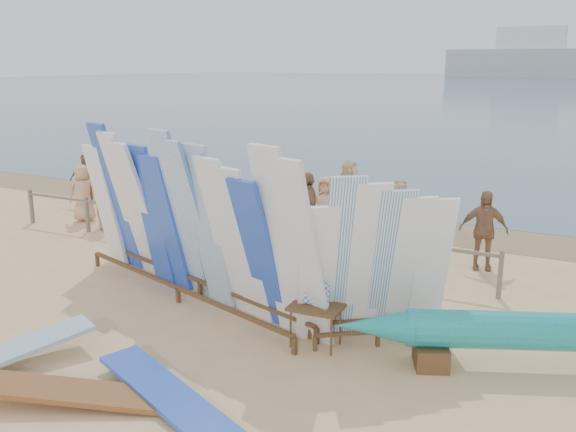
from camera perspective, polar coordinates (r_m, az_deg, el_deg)
The scene contains 26 objects.
ground at distance 11.61m, azimuth -14.43°, elevation -7.39°, with size 160.00×160.00×0.00m, color #DDB47F.
ocean at distance 136.28m, azimuth 24.29°, elevation 11.13°, with size 320.00×240.00×0.02m, color #405C73.
wet_sand_strip at distance 17.38m, azimuth 1.27°, elevation 0.23°, with size 40.00×2.60×0.01m, color olive.
distant_ship at distance 189.01m, azimuth 21.65°, elevation 13.48°, with size 45.00×8.00×14.00m.
fence at distance 13.68m, azimuth -6.35°, elevation -0.96°, with size 12.08×0.08×0.90m.
main_surfboard_rack at distance 10.90m, azimuth -9.46°, elevation -0.86°, with size 6.14×2.53×3.10m.
side_surfboard_rack at distance 9.27m, azimuth 8.18°, elevation -4.78°, with size 2.21×1.83×2.66m.
outrigger_canoe at distance 9.28m, azimuth 23.52°, elevation -10.10°, with size 5.71×2.79×0.85m.
vendor_table at distance 9.31m, azimuth 2.61°, elevation -10.12°, with size 0.81×0.59×1.04m.
flat_board_d at distance 8.17m, azimuth -11.06°, elevation -16.83°, with size 0.56×2.70×0.07m, color blue.
flat_board_c at distance 8.46m, azimuth -19.03°, elevation -16.23°, with size 0.56×2.70×0.07m, color brown.
beach_chair_left at distance 14.78m, azimuth -7.34°, elevation -1.47°, with size 0.60×0.61×0.77m.
beach_chair_right at distance 14.18m, azimuth 1.71°, elevation -2.02°, with size 0.53×0.55×0.79m.
stroller at distance 13.76m, azimuth 1.59°, elevation -1.81°, with size 0.57×0.76×0.98m.
beachgoer_8 at distance 13.63m, azimuth 10.13°, elevation -0.33°, with size 0.80×0.38×1.64m, color beige.
beachgoer_7 at distance 14.22m, azimuth 10.54°, elevation 0.17°, with size 0.58×0.32×1.60m, color #8C6042.
beachgoer_0 at distance 17.31m, azimuth -18.62°, elevation 2.05°, with size 0.76×0.36×1.55m, color tan.
beachgoer_1 at distance 18.05m, azimuth -12.96°, elevation 2.92°, with size 0.57×0.31×1.55m, color #8C6042.
beachgoer_4 at distance 13.91m, azimuth 1.86°, elevation 0.47°, with size 1.04×0.45×1.78m, color #8C6042.
beachgoer_11 at distance 19.23m, azimuth -11.40°, elevation 3.97°, with size 1.62×0.53×1.75m, color beige.
beachgoer_6 at distance 14.74m, azimuth 3.51°, elevation 0.76°, with size 0.75×0.36×1.54m, color tan.
beachgoer_3 at distance 17.12m, azimuth -1.77°, elevation 2.70°, with size 1.01×0.42×1.57m, color tan.
beachgoer_2 at distance 16.46m, azimuth -16.65°, elevation 1.96°, with size 0.85×0.41×1.74m, color beige.
beachgoer_5 at distance 16.56m, azimuth 5.75°, elevation 2.38°, with size 1.52×0.49×1.64m, color beige.
beachgoer_extra_1 at distance 19.30m, azimuth -18.41°, elevation 3.25°, with size 0.91×0.39×1.55m, color #8C6042.
beachgoer_10 at distance 13.15m, azimuth 17.81°, elevation -1.26°, with size 0.98×0.42×1.67m, color #8C6042.
Camera 1 is at (7.28, -8.02, 4.16)m, focal length 38.00 mm.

